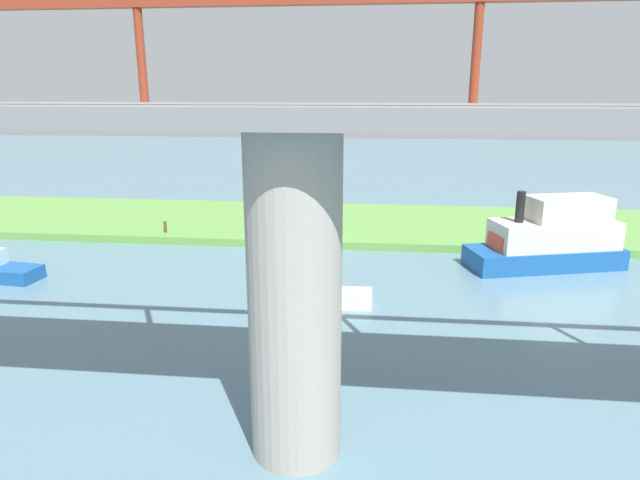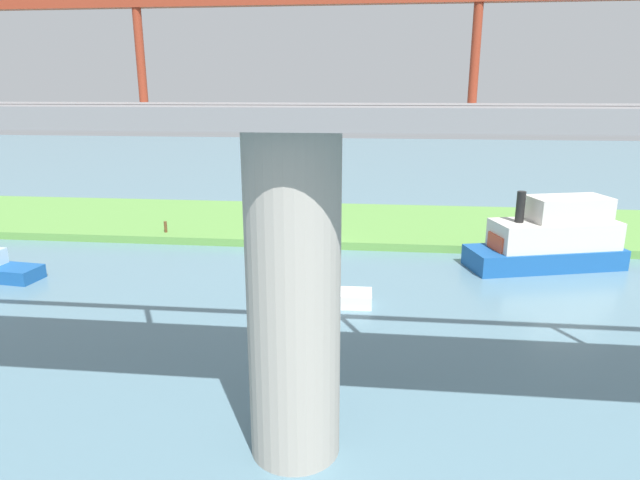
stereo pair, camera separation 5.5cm
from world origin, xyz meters
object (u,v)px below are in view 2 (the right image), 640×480
object	(u,v)px
mooring_post	(166,227)
motorboat_red	(551,239)
bridge_pylon	(294,300)
riverboat_paddlewheel	(325,294)
person_on_bank	(330,226)

from	to	relation	value
mooring_post	motorboat_red	world-z (taller)	motorboat_red
bridge_pylon	motorboat_red	xyz separation A→B (m)	(-11.77, -17.72, -2.83)
riverboat_paddlewheel	person_on_bank	bearing A→B (deg)	-85.86
bridge_pylon	motorboat_red	distance (m)	21.46
riverboat_paddlewheel	mooring_post	bearing A→B (deg)	-40.97
person_on_bank	motorboat_red	size ratio (longest dim) A/B	0.15
bridge_pylon	motorboat_red	world-z (taller)	bridge_pylon
bridge_pylon	mooring_post	xyz separation A→B (m)	(11.99, -20.97, -3.59)
mooring_post	riverboat_paddlewheel	distance (m)	15.54
bridge_pylon	person_on_bank	xyz separation A→B (m)	(1.00, -21.04, -3.26)
bridge_pylon	riverboat_paddlewheel	world-z (taller)	bridge_pylon
motorboat_red	riverboat_paddlewheel	bearing A→B (deg)	30.00
person_on_bank	motorboat_red	xyz separation A→B (m)	(-12.77, 3.31, 0.43)
person_on_bank	riverboat_paddlewheel	bearing A→B (deg)	94.14
person_on_bank	motorboat_red	world-z (taller)	motorboat_red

